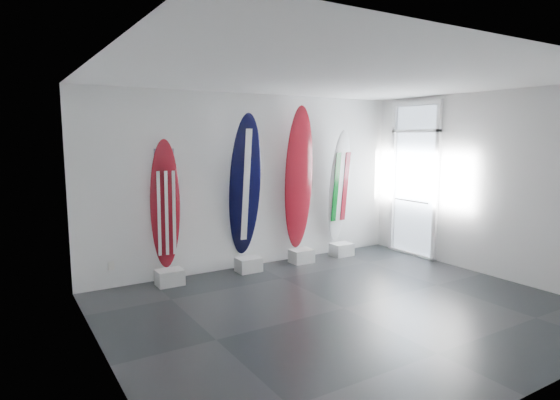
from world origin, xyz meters
TOP-DOWN VIEW (x-y plane):
  - floor at (0.00, 0.00)m, footprint 6.00×6.00m
  - ceiling at (0.00, 0.00)m, footprint 6.00×6.00m
  - wall_back at (0.00, 2.50)m, footprint 6.00×0.00m
  - wall_front at (0.00, -2.50)m, footprint 6.00×0.00m
  - wall_left at (-3.00, 0.00)m, footprint 0.00×5.00m
  - wall_right at (3.00, 0.00)m, footprint 0.00×5.00m
  - display_block_usa at (-1.66, 2.18)m, footprint 0.40×0.30m
  - surfboard_usa at (-1.66, 2.28)m, footprint 0.47×0.24m
  - display_block_navy at (-0.28, 2.18)m, footprint 0.40×0.30m
  - surfboard_navy at (-0.28, 2.28)m, footprint 0.62×0.57m
  - display_block_swiss at (0.81, 2.18)m, footprint 0.40×0.30m
  - surfboard_swiss at (0.81, 2.28)m, footprint 0.59×0.27m
  - display_block_italy at (1.74, 2.18)m, footprint 0.40×0.30m
  - surfboard_italy at (1.74, 2.28)m, footprint 0.51×0.34m
  - wall_outlet at (-2.45, 2.48)m, footprint 0.09×0.02m
  - glass_door at (2.97, 1.55)m, footprint 0.12×1.16m
  - balcony at (4.30, 1.55)m, footprint 2.80×2.20m

SIDE VIEW (x-z plane):
  - floor at x=0.00m, z-range 0.00..0.00m
  - display_block_usa at x=-1.66m, z-range 0.00..0.24m
  - display_block_navy at x=-0.28m, z-range 0.00..0.24m
  - display_block_swiss at x=0.81m, z-range 0.00..0.24m
  - display_block_italy at x=1.74m, z-range 0.00..0.24m
  - wall_outlet at x=-2.45m, z-range 0.28..0.41m
  - balcony at x=4.30m, z-range -0.10..1.10m
  - surfboard_usa at x=-1.66m, z-range 0.24..2.24m
  - surfboard_italy at x=1.74m, z-range 0.24..2.40m
  - glass_door at x=2.97m, z-range 0.00..2.85m
  - surfboard_navy at x=-0.28m, z-range 0.23..2.66m
  - wall_back at x=0.00m, z-range -1.50..4.50m
  - wall_front at x=0.00m, z-range -1.50..4.50m
  - wall_left at x=-3.00m, z-range -1.00..4.00m
  - wall_right at x=3.00m, z-range -1.00..4.00m
  - surfboard_swiss at x=0.81m, z-range 0.24..2.82m
  - ceiling at x=0.00m, z-range 3.00..3.00m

